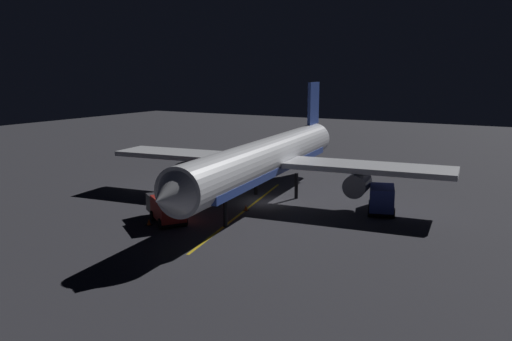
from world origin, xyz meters
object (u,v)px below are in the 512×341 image
(traffic_cone_near_left, at_px, (246,208))
(traffic_cone_near_right, at_px, (149,222))
(airliner, at_px, (269,159))
(baggage_truck, at_px, (166,209))
(catering_truck, at_px, (382,199))
(ground_crew_worker, at_px, (154,209))

(traffic_cone_near_left, xyz_separation_m, traffic_cone_near_right, (4.66, 8.02, 0.00))
(airliner, height_order, baggage_truck, airliner)
(catering_truck, distance_m, traffic_cone_near_left, 12.43)
(baggage_truck, xyz_separation_m, catering_truck, (-15.11, -12.13, 0.12))
(traffic_cone_near_left, distance_m, traffic_cone_near_right, 9.28)
(catering_truck, xyz_separation_m, ground_crew_worker, (16.60, 11.96, -0.37))
(ground_crew_worker, bearing_deg, catering_truck, -144.22)
(ground_crew_worker, distance_m, traffic_cone_near_left, 8.44)
(baggage_truck, height_order, ground_crew_worker, baggage_truck)
(airliner, bearing_deg, ground_crew_worker, 61.93)
(traffic_cone_near_right, bearing_deg, catering_truck, -138.84)
(ground_crew_worker, height_order, traffic_cone_near_right, ground_crew_worker)
(catering_truck, relative_size, ground_crew_worker, 3.35)
(airliner, relative_size, ground_crew_worker, 22.60)
(airliner, relative_size, traffic_cone_near_right, 71.51)
(airliner, distance_m, traffic_cone_near_right, 13.77)
(airliner, bearing_deg, traffic_cone_near_left, 89.38)
(baggage_truck, distance_m, catering_truck, 19.38)
(airliner, relative_size, traffic_cone_near_left, 71.51)
(ground_crew_worker, distance_m, traffic_cone_near_right, 2.07)
(traffic_cone_near_left, bearing_deg, ground_crew_worker, 48.34)
(airliner, height_order, traffic_cone_near_left, airliner)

